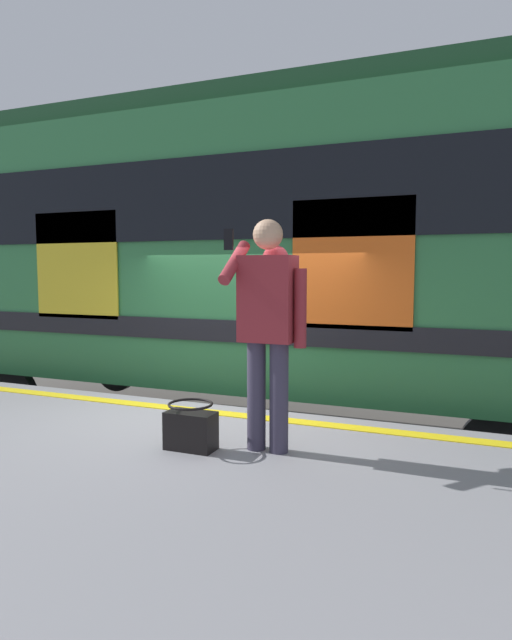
{
  "coord_description": "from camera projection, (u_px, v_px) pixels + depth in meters",
  "views": [
    {
      "loc": [
        -2.27,
        4.83,
        2.33
      ],
      "look_at": [
        -0.42,
        0.3,
        1.88
      ],
      "focal_mm": 30.53,
      "sensor_mm": 36.0,
      "label": 1
    }
  ],
  "objects": [
    {
      "name": "track_rail_far",
      "position": [
        306.0,
        423.0,
        8.0
      ],
      "size": [
        21.41,
        0.08,
        0.16
      ],
      "primitive_type": "cube",
      "color": "slate",
      "rests_on": "ground"
    },
    {
      "name": "platform",
      "position": [
        50.0,
        584.0,
        3.19
      ],
      "size": [
        16.47,
        4.94,
        0.98
      ],
      "primitive_type": "cube",
      "color": "gray",
      "rests_on": "ground"
    },
    {
      "name": "safety_line",
      "position": [
        215.0,
        413.0,
        5.15
      ],
      "size": [
        16.14,
        0.16,
        0.01
      ],
      "primitive_type": "cube",
      "color": "yellow",
      "rests_on": "platform"
    },
    {
      "name": "passenger",
      "position": [
        268.0,
        316.0,
        4.0
      ],
      "size": [
        0.57,
        0.55,
        1.72
      ],
      "color": "#383347",
      "rests_on": "platform"
    },
    {
      "name": "train_carriage",
      "position": [
        251.0,
        246.0,
        7.31
      ],
      "size": [
        9.63,
        2.98,
        4.22
      ],
      "color": "#2D723F",
      "rests_on": "ground"
    },
    {
      "name": "ground_plane",
      "position": [
        229.0,
        500.0,
        5.52
      ],
      "size": [
        24.71,
        24.71,
        0.0
      ],
      "primitive_type": "plane",
      "color": "#4C4742"
    },
    {
      "name": "track_rail_near",
      "position": [
        272.0,
        454.0,
        6.68
      ],
      "size": [
        21.41,
        0.08,
        0.16
      ],
      "primitive_type": "cube",
      "color": "slate",
      "rests_on": "ground"
    },
    {
      "name": "handbag",
      "position": [
        191.0,
        428.0,
        4.09
      ],
      "size": [
        0.38,
        0.34,
        0.36
      ],
      "color": "black",
      "rests_on": "platform"
    }
  ]
}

